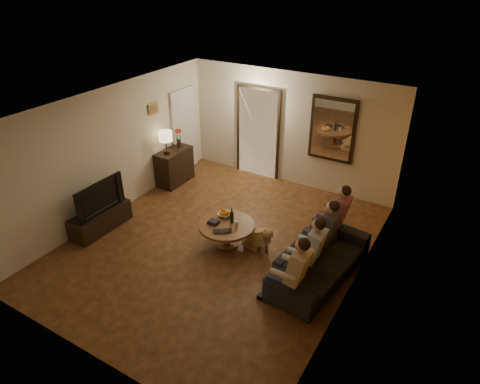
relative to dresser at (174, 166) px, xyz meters
The scene contains 33 objects.
floor 2.78m from the dresser, 35.12° to the right, with size 5.00×6.00×0.01m, color #3A250F.
ceiling 3.52m from the dresser, 35.12° to the right, with size 5.00×6.00×0.01m, color white.
back_wall 2.80m from the dresser, 32.21° to the left, with size 5.00×0.02×2.60m, color beige.
front_wall 5.18m from the dresser, 63.85° to the right, with size 5.00×0.02×2.60m, color beige.
left_wall 1.83m from the dresser, 98.98° to the right, with size 0.02×6.00×2.60m, color beige.
right_wall 5.09m from the dresser, 18.43° to the right, with size 0.02×6.00×2.60m, color beige.
orange_accent 5.08m from the dresser, 18.47° to the right, with size 0.01×6.00×2.60m, color #C68521.
kitchen_doorway 2.11m from the dresser, 43.94° to the left, with size 1.00×0.06×2.10m, color #FFE0A5.
door_trim 2.11m from the dresser, 43.73° to the left, with size 1.12×0.04×2.22m, color black.
fridge_glimpse 2.26m from the dresser, 39.52° to the left, with size 0.45×0.03×1.70m, color silver.
mirror_frame 3.69m from the dresser, 22.97° to the left, with size 1.00×0.05×1.40m, color black.
mirror_glass 3.68m from the dresser, 22.52° to the left, with size 0.86×0.02×1.26m, color white.
white_door 0.97m from the dresser, 106.32° to the left, with size 0.06×0.85×2.04m, color white.
framed_art 1.48m from the dresser, 127.88° to the right, with size 0.03×0.28×0.24m, color #B28C33.
art_canvas 1.48m from the dresser, 125.94° to the right, with size 0.01×0.22×0.18m, color brown.
dresser is the anchor object (origin of this frame).
table_lamp 0.71m from the dresser, 90.00° to the right, with size 0.30×0.30×0.54m, color beige, non-canonical shape.
flower_vase 0.67m from the dresser, 90.00° to the left, with size 0.14×0.14×0.44m, color red, non-canonical shape.
tv_stand 2.34m from the dresser, 90.00° to the right, with size 0.45×1.25×0.42m, color black.
tv 2.35m from the dresser, 90.00° to the right, with size 0.15×1.11×0.64m, color black.
sofa 4.46m from the dresser, 19.26° to the right, with size 0.84×2.16×0.63m, color black.
person_a 4.75m from the dresser, 29.98° to the right, with size 0.60×0.40×1.20m, color tan, non-canonical shape.
person_b 4.48m from the dresser, 23.31° to the right, with size 0.60×0.40×1.20m, color tan, non-canonical shape.
person_c 4.28m from the dresser, 15.91° to the right, with size 0.60×0.40×1.20m, color tan, non-canonical shape.
person_d 4.16m from the dresser, ahead, with size 0.60×0.40×1.20m, color tan, non-canonical shape.
dog 3.26m from the dresser, 24.58° to the right, with size 0.56×0.24×0.56m, color tan, non-canonical shape.
coffee_table 2.85m from the dresser, 32.19° to the right, with size 1.03×1.03×0.45m, color brown.
bowl 2.57m from the dresser, 30.18° to the right, with size 0.26×0.26×0.06m, color white.
oranges 2.58m from the dresser, 30.18° to the right, with size 0.20×0.20×0.08m, color orange, non-canonical shape.
wine_bottle 2.84m from the dresser, 29.94° to the right, with size 0.07×0.07×0.31m, color black, non-canonical shape.
wine_glass 2.97m from the dresser, 29.52° to the right, with size 0.06×0.06×0.10m, color silver.
book_stack 2.72m from the dresser, 36.45° to the right, with size 0.20×0.15×0.07m, color black, non-canonical shape.
laptop 3.08m from the dresser, 35.61° to the right, with size 0.33×0.21×0.03m, color black.
Camera 1 is at (3.70, -5.40, 4.71)m, focal length 32.00 mm.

